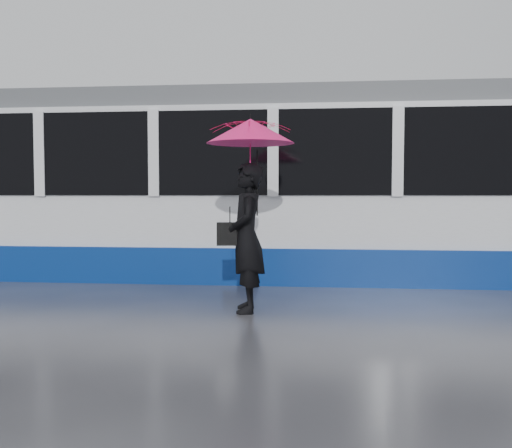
# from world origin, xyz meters

# --- Properties ---
(ground) EXTENTS (90.00, 90.00, 0.00)m
(ground) POSITION_xyz_m (0.00, 0.00, 0.00)
(ground) COLOR #2E2E34
(ground) RESTS_ON ground
(rails) EXTENTS (34.00, 1.51, 0.02)m
(rails) POSITION_xyz_m (0.00, 2.50, 0.01)
(rails) COLOR #3F3D38
(rails) RESTS_ON ground
(tram) EXTENTS (26.00, 2.56, 3.35)m
(tram) POSITION_xyz_m (-0.30, 2.50, 1.64)
(tram) COLOR white
(tram) RESTS_ON ground
(woman) EXTENTS (0.56, 0.76, 1.92)m
(woman) POSITION_xyz_m (1.02, -0.82, 0.96)
(woman) COLOR black
(woman) RESTS_ON ground
(umbrella) EXTENTS (1.29, 1.29, 1.29)m
(umbrella) POSITION_xyz_m (1.07, -0.82, 2.10)
(umbrella) COLOR #F9155D
(umbrella) RESTS_ON ground
(handbag) EXTENTS (0.36, 0.20, 0.48)m
(handbag) POSITION_xyz_m (0.80, -0.80, 1.00)
(handbag) COLOR black
(handbag) RESTS_ON ground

